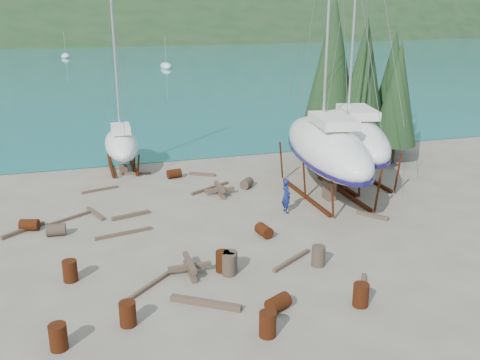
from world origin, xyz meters
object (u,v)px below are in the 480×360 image
object	(u,v)px
small_sailboat_shore	(121,144)
worker	(286,196)
large_sailboat_far	(351,135)
large_sailboat_near	(327,146)

from	to	relation	value
small_sailboat_shore	worker	world-z (taller)	small_sailboat_shore
large_sailboat_far	small_sailboat_shore	world-z (taller)	large_sailboat_far
large_sailboat_near	large_sailboat_far	size ratio (longest dim) A/B	1.03
large_sailboat_near	small_sailboat_shore	distance (m)	14.04
large_sailboat_far	worker	world-z (taller)	large_sailboat_far
large_sailboat_far	large_sailboat_near	bearing A→B (deg)	-127.26
small_sailboat_shore	worker	size ratio (longest dim) A/B	5.89
large_sailboat_near	large_sailboat_far	xyz separation A→B (m)	(2.85, 2.34, -0.05)
large_sailboat_near	large_sailboat_far	world-z (taller)	large_sailboat_near
worker	large_sailboat_far	bearing A→B (deg)	-58.69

